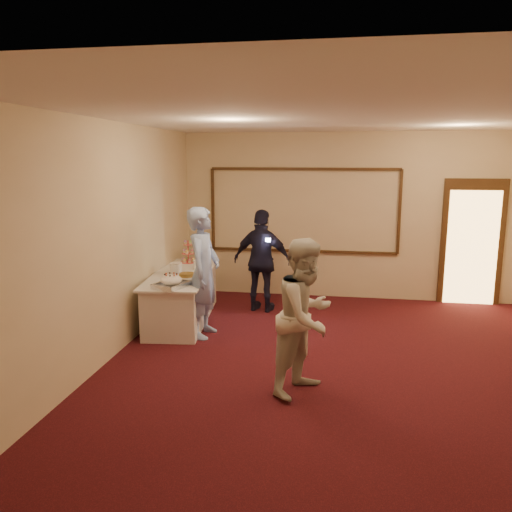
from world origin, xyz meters
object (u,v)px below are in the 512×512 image
(man, at_px, (204,273))
(buffet_table, at_px, (182,296))
(woman, at_px, (306,317))
(plate_stack_a, at_px, (176,268))
(cupcake_stand, at_px, (188,254))
(plate_stack_b, at_px, (199,264))
(guest, at_px, (262,261))
(pavlova_tray, at_px, (171,282))
(tart, at_px, (187,275))

(man, bearing_deg, buffet_table, 45.32)
(buffet_table, relative_size, woman, 1.35)
(plate_stack_a, bearing_deg, cupcake_stand, 93.72)
(plate_stack_a, xyz_separation_m, plate_stack_b, (0.27, 0.36, -0.01))
(woman, bearing_deg, guest, 48.11)
(pavlova_tray, xyz_separation_m, woman, (1.95, -1.27, 0.01))
(plate_stack_a, distance_m, tart, 0.33)
(buffet_table, distance_m, woman, 3.03)
(plate_stack_a, height_order, plate_stack_b, plate_stack_a)
(buffet_table, height_order, tart, tart)
(buffet_table, height_order, plate_stack_b, plate_stack_b)
(man, xyz_separation_m, guest, (0.64, 1.33, -0.08))
(woman, bearing_deg, man, 75.79)
(woman, bearing_deg, plate_stack_b, 67.87)
(plate_stack_b, relative_size, guest, 0.11)
(plate_stack_a, distance_m, woman, 3.03)
(pavlova_tray, relative_size, guest, 0.33)
(plate_stack_b, distance_m, woman, 3.11)
(buffet_table, bearing_deg, tart, -55.98)
(tart, relative_size, guest, 0.16)
(pavlova_tray, height_order, plate_stack_a, pavlova_tray)
(tart, distance_m, woman, 2.70)
(buffet_table, xyz_separation_m, guest, (1.17, 0.72, 0.47))
(plate_stack_a, height_order, guest, guest)
(tart, relative_size, man, 0.15)
(plate_stack_a, bearing_deg, tart, -40.38)
(buffet_table, height_order, man, man)
(guest, bearing_deg, pavlova_tray, 67.96)
(cupcake_stand, height_order, man, man)
(buffet_table, bearing_deg, plate_stack_b, 59.12)
(plate_stack_a, relative_size, woman, 0.12)
(buffet_table, relative_size, cupcake_stand, 5.49)
(plate_stack_b, xyz_separation_m, guest, (0.98, 0.39, 0.01))
(buffet_table, height_order, pavlova_tray, pavlova_tray)
(cupcake_stand, relative_size, tart, 1.49)
(pavlova_tray, relative_size, plate_stack_a, 2.82)
(pavlova_tray, distance_m, plate_stack_a, 0.87)
(plate_stack_b, height_order, woman, woman)
(tart, height_order, guest, guest)
(cupcake_stand, xyz_separation_m, tart, (0.30, -1.05, -0.12))
(man, xyz_separation_m, woman, (1.56, -1.54, -0.08))
(pavlova_tray, xyz_separation_m, guest, (1.04, 1.60, 0.01))
(plate_stack_b, bearing_deg, tart, -92.58)
(buffet_table, xyz_separation_m, woman, (2.09, -2.15, 0.47))
(plate_stack_b, bearing_deg, man, -70.24)
(man, bearing_deg, tart, 49.27)
(buffet_table, height_order, plate_stack_a, plate_stack_a)
(man, bearing_deg, plate_stack_a, 51.15)
(pavlova_tray, xyz_separation_m, plate_stack_b, (0.06, 1.20, -0.00))
(plate_stack_b, height_order, tart, plate_stack_b)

